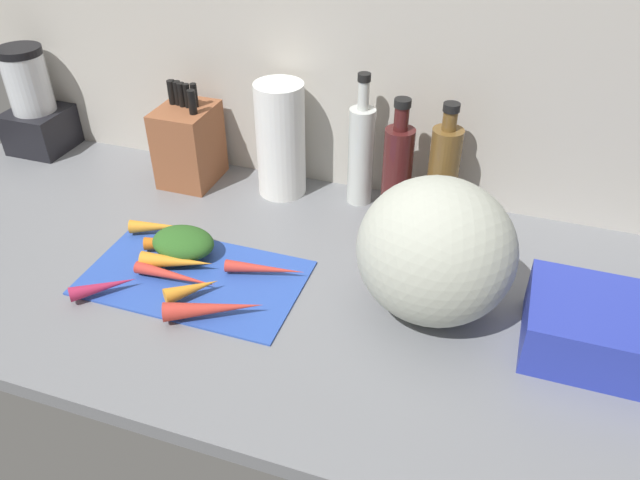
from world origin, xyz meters
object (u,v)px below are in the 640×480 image
object	(u,v)px
carrot_5	(192,289)
paper_towel_roll	(281,140)
carrot_2	(179,243)
dish_rack	(610,331)
carrot_7	(177,262)
bottle_1	(397,169)
carrot_4	(157,227)
carrot_1	(214,308)
bottle_0	(361,153)
carrot_6	(103,287)
bottle_2	(443,173)
cutting_board	(194,277)
knife_block	(189,143)
winter_squash	(436,252)
blender_appliance	(35,107)
carrot_0	(175,276)
carrot_3	(265,269)

from	to	relation	value
carrot_5	paper_towel_roll	distance (cm)	43.25
carrot_2	dish_rack	world-z (taller)	dish_rack
carrot_7	bottle_1	world-z (taller)	bottle_1
carrot_4	bottle_1	size ratio (longest dim) A/B	0.43
carrot_1	carrot_4	size ratio (longest dim) A/B	1.51
carrot_2	bottle_0	distance (cm)	44.04
carrot_6	bottle_2	bearing A→B (deg)	40.58
paper_towel_roll	bottle_0	bearing A→B (deg)	5.40
cutting_board	paper_towel_roll	world-z (taller)	paper_towel_roll
carrot_5	bottle_2	world-z (taller)	bottle_2
carrot_4	paper_towel_roll	bearing A→B (deg)	54.83
carrot_4	knife_block	xyz separation A→B (cm)	(-4.57, 23.99, 7.37)
winter_squash	paper_towel_roll	xyz separation A→B (cm)	(-40.61, 30.61, 0.15)
blender_appliance	bottle_0	size ratio (longest dim) A/B	0.89
carrot_5	bottle_1	world-z (taller)	bottle_1
carrot_2	blender_appliance	bearing A→B (deg)	152.54
carrot_1	bottle_0	size ratio (longest dim) A/B	0.58
cutting_board	blender_appliance	xyz separation A→B (cm)	(-64.01, 36.64, 11.23)
carrot_5	blender_appliance	distance (cm)	79.42
bottle_1	cutting_board	bearing A→B (deg)	-131.86
bottle_2	dish_rack	world-z (taller)	bottle_2
bottle_0	knife_block	bearing A→B (deg)	-175.02
paper_towel_roll	carrot_5	bearing A→B (deg)	-91.85
carrot_4	carrot_0	bearing A→B (deg)	-48.41
knife_block	bottle_1	bearing A→B (deg)	0.58
carrot_4	bottle_2	bearing A→B (deg)	25.21
carrot_2	carrot_0	bearing A→B (deg)	-64.34
carrot_4	carrot_6	distance (cm)	20.55
winter_squash	dish_rack	bearing A→B (deg)	-2.34
blender_appliance	bottle_0	world-z (taller)	bottle_0
carrot_2	bottle_2	xyz separation A→B (cm)	(48.01, 29.49, 9.32)
carrot_7	blender_appliance	distance (cm)	70.55
carrot_5	dish_rack	xyz separation A→B (cm)	(71.92, 10.01, 2.39)
carrot_4	bottle_1	world-z (taller)	bottle_1
carrot_6	paper_towel_roll	distance (cm)	50.73
knife_block	dish_rack	xyz separation A→B (cm)	(93.35, -29.98, -4.81)
carrot_6	bottle_1	xyz separation A→B (cm)	(44.71, 45.03, 9.10)
carrot_4	dish_rack	world-z (taller)	dish_rack
carrot_3	carrot_5	size ratio (longest dim) A/B	1.53
winter_squash	bottle_0	distance (cm)	39.25
carrot_3	paper_towel_roll	world-z (taller)	paper_towel_roll
carrot_4	blender_appliance	world-z (taller)	blender_appliance
winter_squash	blender_appliance	distance (cm)	112.98
carrot_3	carrot_7	bearing A→B (deg)	-166.58
cutting_board	carrot_0	xyz separation A→B (cm)	(-2.37, -2.68, 1.64)
carrot_0	knife_block	world-z (taller)	knife_block
carrot_0	blender_appliance	bearing A→B (deg)	147.46
carrot_2	carrot_3	distance (cm)	20.09
carrot_5	paper_towel_roll	bearing A→B (deg)	88.15
carrot_2	carrot_7	bearing A→B (deg)	-63.56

